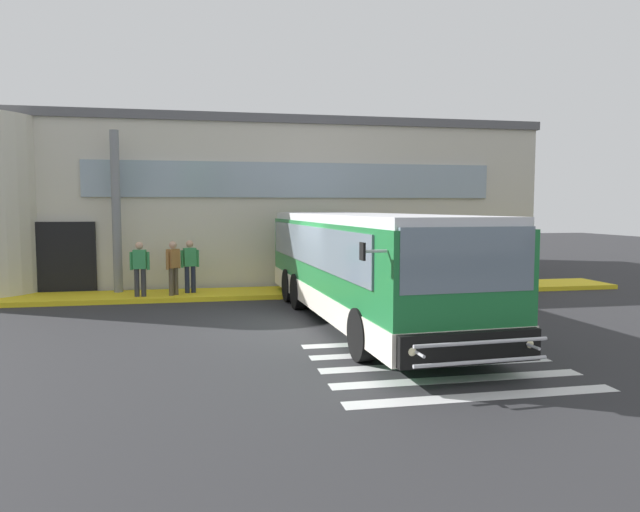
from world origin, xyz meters
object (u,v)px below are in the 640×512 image
entry_support_column (116,212)px  passenger_near_column (140,265)px  bus_main_foreground (363,269)px  passenger_by_doorway (173,265)px  passenger_at_curb_edge (190,264)px

entry_support_column → passenger_near_column: (0.80, -1.10, -1.61)m
bus_main_foreground → passenger_near_column: 7.28m
bus_main_foreground → passenger_by_doorway: size_ratio=6.76×
entry_support_column → bus_main_foreground: entry_support_column is taller
bus_main_foreground → passenger_near_column: (-5.81, 4.39, -0.22)m
passenger_at_curb_edge → passenger_near_column: bearing=-161.6°
passenger_by_doorway → passenger_at_curb_edge: 0.65m
entry_support_column → passenger_near_column: bearing=-53.9°
entry_support_column → bus_main_foreground: 8.70m
bus_main_foreground → passenger_near_column: size_ratio=6.76×
passenger_near_column → passenger_by_doorway: size_ratio=1.00×
entry_support_column → passenger_at_curb_edge: size_ratio=3.07×
bus_main_foreground → passenger_by_doorway: bearing=137.3°
entry_support_column → passenger_at_curb_edge: bearing=-15.1°
entry_support_column → passenger_by_doorway: 2.63m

